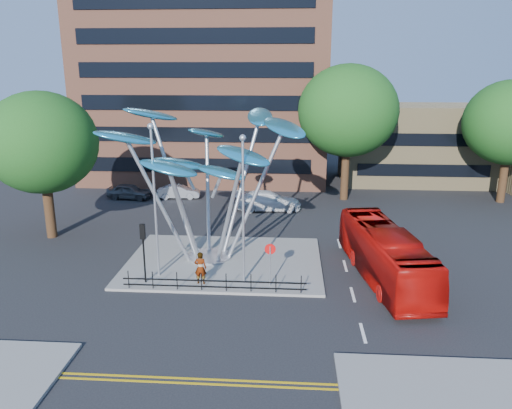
# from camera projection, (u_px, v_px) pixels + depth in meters

# --- Properties ---
(ground) EXTENTS (120.00, 120.00, 0.00)m
(ground) POSITION_uv_depth(u_px,v_px,m) (229.00, 308.00, 25.37)
(ground) COLOR black
(ground) RESTS_ON ground
(traffic_island) EXTENTS (12.00, 9.00, 0.15)m
(traffic_island) POSITION_uv_depth(u_px,v_px,m) (224.00, 262.00, 31.18)
(traffic_island) COLOR slate
(traffic_island) RESTS_ON ground
(pavement_right) EXTENTS (12.00, 6.00, 0.15)m
(pavement_right) POSITION_uv_depth(u_px,v_px,m) (509.00, 407.00, 17.90)
(pavement_right) COLOR slate
(pavement_right) RESTS_ON ground
(double_yellow_near) EXTENTS (40.00, 0.12, 0.01)m
(double_yellow_near) POSITION_uv_depth(u_px,v_px,m) (210.00, 379.00, 19.61)
(double_yellow_near) COLOR gold
(double_yellow_near) RESTS_ON ground
(double_yellow_far) EXTENTS (40.00, 0.12, 0.01)m
(double_yellow_far) POSITION_uv_depth(u_px,v_px,m) (209.00, 384.00, 19.32)
(double_yellow_far) COLOR gold
(double_yellow_far) RESTS_ON ground
(brick_tower) EXTENTS (25.00, 15.00, 30.00)m
(brick_tower) POSITION_uv_depth(u_px,v_px,m) (207.00, 35.00, 52.47)
(brick_tower) COLOR #995A42
(brick_tower) RESTS_ON ground
(low_building_near) EXTENTS (15.00, 8.00, 8.00)m
(low_building_near) POSITION_uv_depth(u_px,v_px,m) (415.00, 144.00, 52.05)
(low_building_near) COLOR #9E895D
(low_building_near) RESTS_ON ground
(tree_right) EXTENTS (8.80, 8.80, 12.11)m
(tree_right) POSITION_uv_depth(u_px,v_px,m) (348.00, 111.00, 43.81)
(tree_right) COLOR black
(tree_right) RESTS_ON ground
(tree_left) EXTENTS (7.60, 7.60, 10.32)m
(tree_left) POSITION_uv_depth(u_px,v_px,m) (42.00, 143.00, 34.08)
(tree_left) COLOR black
(tree_left) RESTS_ON ground
(tree_far) EXTENTS (8.00, 8.00, 10.81)m
(tree_far) POSITION_uv_depth(u_px,v_px,m) (511.00, 123.00, 43.13)
(tree_far) COLOR black
(tree_far) RESTS_ON ground
(leaf_sculpture) EXTENTS (12.72, 9.54, 9.51)m
(leaf_sculpture) POSITION_uv_depth(u_px,v_px,m) (206.00, 152.00, 30.08)
(leaf_sculpture) COLOR #9EA0A5
(leaf_sculpture) RESTS_ON traffic_island
(street_lamp_left) EXTENTS (0.36, 0.36, 8.80)m
(street_lamp_left) POSITION_uv_depth(u_px,v_px,m) (154.00, 188.00, 27.59)
(street_lamp_left) COLOR #9EA0A5
(street_lamp_left) RESTS_ON traffic_island
(street_lamp_right) EXTENTS (0.36, 0.36, 8.30)m
(street_lamp_right) POSITION_uv_depth(u_px,v_px,m) (243.00, 197.00, 26.85)
(street_lamp_right) COLOR #9EA0A5
(street_lamp_right) RESTS_ON traffic_island
(traffic_light_island) EXTENTS (0.28, 0.18, 3.42)m
(traffic_light_island) POSITION_uv_depth(u_px,v_px,m) (143.00, 241.00, 27.40)
(traffic_light_island) COLOR black
(traffic_light_island) RESTS_ON traffic_island
(no_entry_sign_island) EXTENTS (0.60, 0.10, 2.45)m
(no_entry_sign_island) POSITION_uv_depth(u_px,v_px,m) (270.00, 257.00, 27.17)
(no_entry_sign_island) COLOR #9EA0A5
(no_entry_sign_island) RESTS_ON traffic_island
(pedestrian_railing_front) EXTENTS (10.00, 0.06, 1.00)m
(pedestrian_railing_front) POSITION_uv_depth(u_px,v_px,m) (214.00, 283.00, 26.92)
(pedestrian_railing_front) COLOR black
(pedestrian_railing_front) RESTS_ON traffic_island
(red_bus) EXTENTS (4.22, 11.14, 3.03)m
(red_bus) POSITION_uv_depth(u_px,v_px,m) (385.00, 254.00, 28.49)
(red_bus) COLOR #A90B07
(red_bus) RESTS_ON ground
(pedestrian) EXTENTS (0.70, 0.48, 1.87)m
(pedestrian) POSITION_uv_depth(u_px,v_px,m) (200.00, 268.00, 27.64)
(pedestrian) COLOR gray
(pedestrian) RESTS_ON traffic_island
(parked_car_left) EXTENTS (4.30, 2.20, 1.40)m
(parked_car_left) POSITION_uv_depth(u_px,v_px,m) (129.00, 191.00, 45.92)
(parked_car_left) COLOR #42444A
(parked_car_left) RESTS_ON ground
(parked_car_mid) EXTENTS (3.98, 1.71, 1.27)m
(parked_car_mid) POSITION_uv_depth(u_px,v_px,m) (179.00, 192.00, 46.11)
(parked_car_mid) COLOR #B9BCC2
(parked_car_mid) RESTS_ON ground
(parked_car_right) EXTENTS (5.78, 2.83, 1.62)m
(parked_car_right) POSITION_uv_depth(u_px,v_px,m) (268.00, 201.00, 42.37)
(parked_car_right) COLOR white
(parked_car_right) RESTS_ON ground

